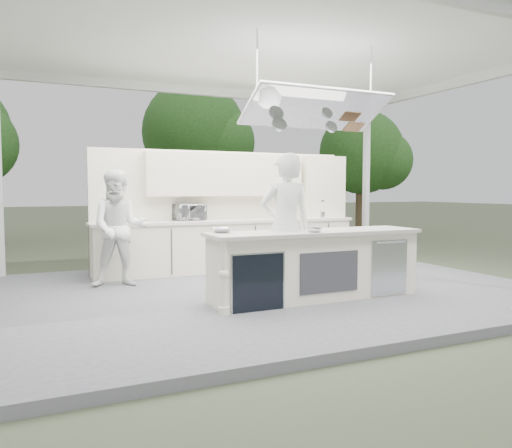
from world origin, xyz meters
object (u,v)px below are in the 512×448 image
back_counter (229,245)px  demo_island (315,265)px  sous_chef (120,228)px  head_chef (285,226)px

back_counter → demo_island: bearing=-86.4°
demo_island → sous_chef: 3.12m
demo_island → sous_chef: size_ratio=1.70×
back_counter → head_chef: head_chef is taller
demo_island → head_chef: head_chef is taller
head_chef → sous_chef: 2.69m
head_chef → sous_chef: head_chef is taller
demo_island → sous_chef: sous_chef is taller
back_counter → head_chef: (-0.17, -2.60, 0.53)m
back_counter → head_chef: 2.66m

